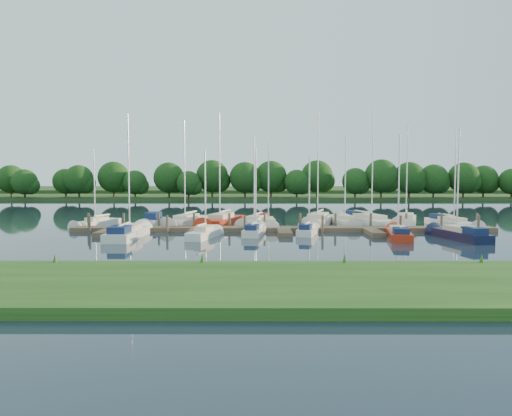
{
  "coord_description": "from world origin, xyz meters",
  "views": [
    {
      "loc": [
        -2.4,
        -39.18,
        5.5
      ],
      "look_at": [
        -2.58,
        8.0,
        2.2
      ],
      "focal_mm": 35.0,
      "sensor_mm": 36.0,
      "label": 1
    }
  ],
  "objects_px": {
    "dock": "(283,230)",
    "motorboat": "(153,222)",
    "sailboat_s_2": "(255,231)",
    "sailboat_n_0": "(97,224)",
    "sailboat_n_5": "(268,225)"
  },
  "relations": [
    {
      "from": "sailboat_n_0",
      "to": "sailboat_s_2",
      "type": "relative_size",
      "value": 1.03
    },
    {
      "from": "sailboat_n_0",
      "to": "sailboat_s_2",
      "type": "distance_m",
      "value": 17.95
    },
    {
      "from": "sailboat_n_5",
      "to": "sailboat_s_2",
      "type": "height_order",
      "value": "sailboat_n_5"
    },
    {
      "from": "dock",
      "to": "sailboat_n_5",
      "type": "xyz_separation_m",
      "value": [
        -1.35,
        3.67,
        0.07
      ]
    },
    {
      "from": "motorboat",
      "to": "sailboat_n_5",
      "type": "height_order",
      "value": "sailboat_n_5"
    },
    {
      "from": "sailboat_n_0",
      "to": "sailboat_s_2",
      "type": "height_order",
      "value": "sailboat_n_0"
    },
    {
      "from": "dock",
      "to": "sailboat_n_5",
      "type": "relative_size",
      "value": 4.51
    },
    {
      "from": "motorboat",
      "to": "sailboat_s_2",
      "type": "xyz_separation_m",
      "value": [
        10.97,
        -8.36,
        -0.03
      ]
    },
    {
      "from": "dock",
      "to": "motorboat",
      "type": "relative_size",
      "value": 7.09
    },
    {
      "from": "dock",
      "to": "sailboat_n_5",
      "type": "bearing_deg",
      "value": 110.2
    },
    {
      "from": "motorboat",
      "to": "sailboat_s_2",
      "type": "distance_m",
      "value": 13.79
    },
    {
      "from": "sailboat_n_5",
      "to": "sailboat_s_2",
      "type": "relative_size",
      "value": 1.1
    },
    {
      "from": "motorboat",
      "to": "sailboat_n_5",
      "type": "bearing_deg",
      "value": 170.84
    },
    {
      "from": "motorboat",
      "to": "sailboat_s_2",
      "type": "bearing_deg",
      "value": 145.83
    },
    {
      "from": "sailboat_n_0",
      "to": "motorboat",
      "type": "bearing_deg",
      "value": -143.9
    }
  ]
}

